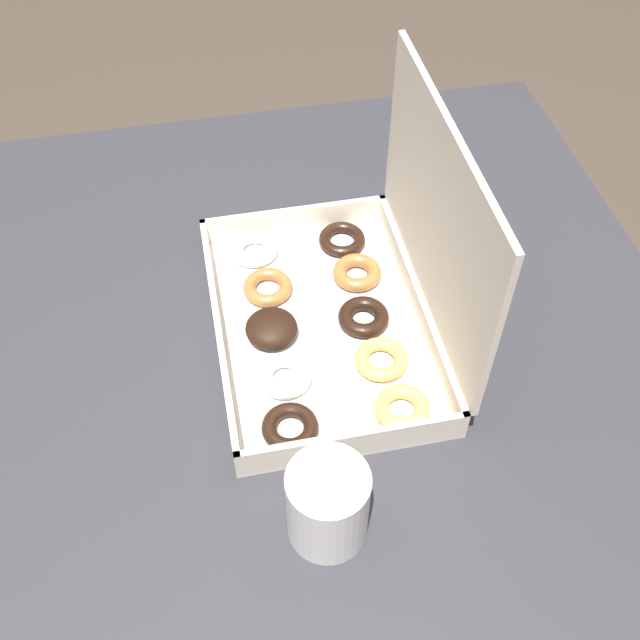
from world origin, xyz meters
The scene contains 4 objects.
ground_plane centered at (0.00, 0.00, 0.00)m, with size 8.00×8.00×0.00m, color #42382D.
dining_table centered at (0.00, 0.00, 0.63)m, with size 1.04×1.00×0.73m.
donut_box centered at (-0.01, 0.06, 0.79)m, with size 0.39×0.28×0.30m.
coffee_mug centered at (0.26, -0.03, 0.78)m, with size 0.09×0.09×0.11m.
Camera 1 is at (0.60, -0.11, 1.49)m, focal length 42.00 mm.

